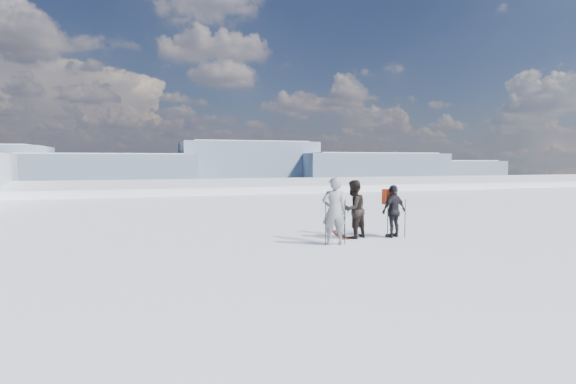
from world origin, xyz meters
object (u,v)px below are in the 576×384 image
Objects in this scene: skier_grey at (334,211)px; skis_loose at (340,235)px; skier_pack at (394,211)px; skier_dark at (353,209)px.

skis_loose is at bearing -109.46° from skier_grey.
skier_pack is at bearing -155.18° from skier_grey.
skis_loose is at bearing -48.37° from skier_pack.
skier_dark reaches higher than skier_pack.
skier_dark is at bearing -76.89° from skis_loose.
skier_pack is at bearing 144.72° from skier_dark.
skier_grey is at bearing -120.02° from skis_loose.
skier_dark is at bearing -26.79° from skier_pack.
skier_pack is (2.26, 0.57, -0.14)m from skier_grey.
skier_grey is 2.33m from skier_pack.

